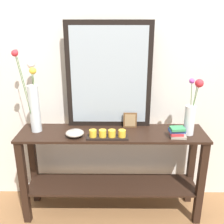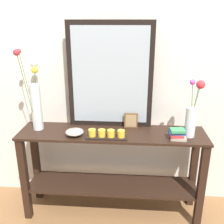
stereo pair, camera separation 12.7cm
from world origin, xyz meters
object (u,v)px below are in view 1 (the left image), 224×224
(mirror_leaning, at_px, (109,76))
(picture_frame_small, at_px, (130,120))
(book_stack, at_px, (177,132))
(vase_right, at_px, (191,113))
(decorative_bowl, at_px, (75,133))
(tall_vase_left, at_px, (33,101))
(console_table, at_px, (112,163))
(candle_tray, at_px, (107,135))

(mirror_leaning, bearing_deg, picture_frame_small, -13.65)
(book_stack, bearing_deg, vase_right, 29.57)
(picture_frame_small, xyz_separation_m, decorative_bowl, (-0.44, -0.19, -0.04))
(decorative_bowl, bearing_deg, picture_frame_small, 23.01)
(tall_vase_left, bearing_deg, console_table, -2.69)
(tall_vase_left, xyz_separation_m, book_stack, (1.12, -0.12, -0.21))
(vase_right, relative_size, picture_frame_small, 3.53)
(tall_vase_left, xyz_separation_m, candle_tray, (0.58, -0.14, -0.22))
(candle_tray, height_order, decorative_bowl, candle_tray)
(tall_vase_left, height_order, picture_frame_small, tall_vase_left)
(tall_vase_left, bearing_deg, book_stack, -6.10)
(picture_frame_small, xyz_separation_m, book_stack, (0.35, -0.19, -0.02))
(tall_vase_left, height_order, vase_right, tall_vase_left)
(mirror_leaning, bearing_deg, tall_vase_left, -168.89)
(vase_right, bearing_deg, picture_frame_small, 163.91)
(book_stack, bearing_deg, decorative_bowl, 179.41)
(picture_frame_small, relative_size, decorative_bowl, 0.91)
(mirror_leaning, height_order, decorative_bowl, mirror_leaning)
(mirror_leaning, xyz_separation_m, tall_vase_left, (-0.59, -0.12, -0.18))
(mirror_leaning, relative_size, tall_vase_left, 1.30)
(candle_tray, bearing_deg, tall_vase_left, 166.77)
(candle_tray, relative_size, picture_frame_small, 2.46)
(vase_right, bearing_deg, mirror_leaning, 164.58)
(console_table, distance_m, decorative_bowl, 0.43)
(candle_tray, bearing_deg, console_table, 72.79)
(decorative_bowl, bearing_deg, mirror_leaning, 41.12)
(mirror_leaning, xyz_separation_m, vase_right, (0.63, -0.17, -0.25))
(tall_vase_left, bearing_deg, vase_right, -2.74)
(vase_right, xyz_separation_m, decorative_bowl, (-0.90, -0.05, -0.15))
(console_table, relative_size, mirror_leaning, 1.76)
(vase_right, relative_size, candle_tray, 1.44)
(candle_tray, height_order, book_stack, book_stack)
(picture_frame_small, bearing_deg, tall_vase_left, -174.52)
(candle_tray, distance_m, decorative_bowl, 0.25)
(console_table, bearing_deg, tall_vase_left, 177.31)
(console_table, relative_size, candle_tray, 4.73)
(tall_vase_left, bearing_deg, mirror_leaning, 11.11)
(console_table, xyz_separation_m, candle_tray, (-0.03, -0.11, 0.31))
(tall_vase_left, bearing_deg, picture_frame_small, 5.48)
(vase_right, height_order, decorative_bowl, vase_right)
(tall_vase_left, distance_m, candle_tray, 0.64)
(vase_right, distance_m, book_stack, 0.18)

